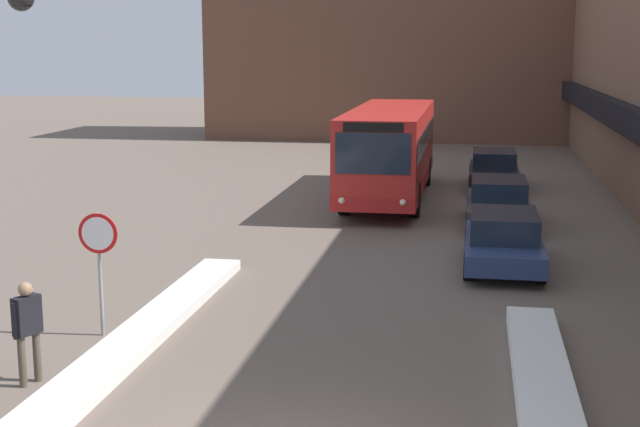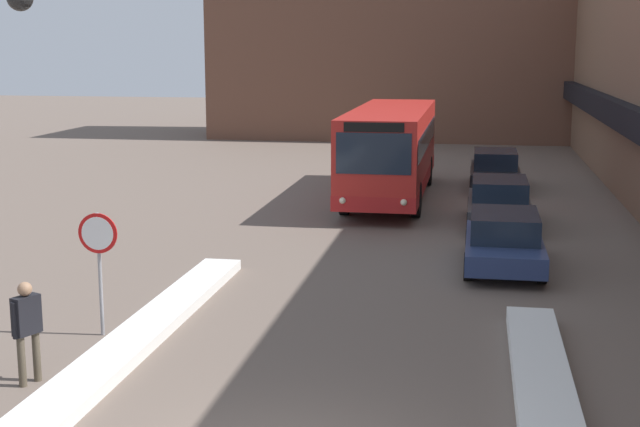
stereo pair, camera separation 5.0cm
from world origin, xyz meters
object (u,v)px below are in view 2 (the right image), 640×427
(parked_car_front, at_px, (504,240))
(stop_sign, at_px, (99,247))
(parked_car_back, at_px, (495,169))
(city_bus, at_px, (391,150))
(pedestrian, at_px, (27,323))
(parked_car_middle, at_px, (499,202))

(parked_car_front, distance_m, stop_sign, 10.16)
(parked_car_front, bearing_deg, parked_car_back, 90.00)
(city_bus, xyz_separation_m, parked_car_front, (3.72, -9.55, -1.07))
(parked_car_back, height_order, pedestrian, pedestrian)
(stop_sign, distance_m, pedestrian, 2.61)
(parked_car_front, distance_m, parked_car_back, 12.70)
(parked_car_middle, height_order, pedestrian, pedestrian)
(parked_car_middle, height_order, parked_car_back, parked_car_back)
(parked_car_front, bearing_deg, parked_car_middle, 90.00)
(parked_car_front, xyz_separation_m, parked_car_middle, (0.00, 5.39, 0.02))
(parked_car_back, relative_size, stop_sign, 1.92)
(parked_car_middle, height_order, stop_sign, stop_sign)
(pedestrian, bearing_deg, stop_sign, 19.15)
(city_bus, distance_m, parked_car_back, 4.98)
(stop_sign, bearing_deg, pedestrian, -93.39)
(city_bus, xyz_separation_m, parked_car_back, (3.72, 3.14, -1.04))
(parked_car_front, relative_size, parked_car_middle, 0.97)
(city_bus, xyz_separation_m, pedestrian, (-4.04, -18.71, -0.74))
(city_bus, relative_size, parked_car_front, 2.54)
(parked_car_front, bearing_deg, pedestrian, -130.30)
(pedestrian, bearing_deg, parked_car_front, -17.76)
(parked_car_front, height_order, pedestrian, pedestrian)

